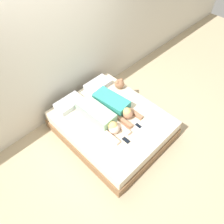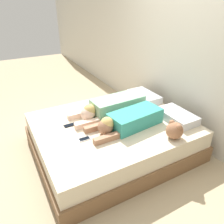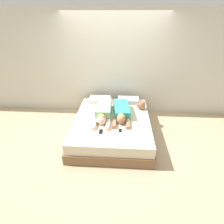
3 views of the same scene
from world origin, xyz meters
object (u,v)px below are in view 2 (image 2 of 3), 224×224
pillow_head_left (144,97)px  person_right (128,120)px  cell_phone_right (84,139)px  cell_phone_left (69,125)px  plush_toy (174,130)px  bed (112,136)px  pillow_head_right (177,116)px  person_left (111,107)px

pillow_head_left → person_right: (0.57, -0.67, 0.04)m
pillow_head_left → cell_phone_right: bearing=-66.1°
cell_phone_left → cell_phone_right: size_ratio=1.00×
plush_toy → cell_phone_left: bearing=-131.0°
person_right → cell_phone_right: (-0.01, -0.59, -0.09)m
bed → cell_phone_left: 0.60m
bed → plush_toy: 0.87m
pillow_head_right → plush_toy: (0.30, -0.33, 0.05)m
bed → pillow_head_right: size_ratio=3.77×
pillow_head_right → person_right: 0.69m
bed → person_left: bearing=153.4°
bed → person_left: person_left is taller
bed → pillow_head_right: (0.37, 0.79, 0.28)m
pillow_head_right → person_left: 0.89m
bed → pillow_head_right: 0.91m
pillow_head_right → person_right: bearing=-103.7°
person_right → cell_phone_right: bearing=-91.3°
person_right → cell_phone_left: (-0.39, -0.64, -0.09)m
pillow_head_right → cell_phone_left: bearing=-112.9°
cell_phone_right → pillow_head_left: bearing=113.9°
bed → plush_toy: size_ratio=9.55×
bed → cell_phone_right: size_ratio=14.23×
pillow_head_right → cell_phone_right: pillow_head_right is taller
pillow_head_right → cell_phone_right: 1.27m
bed → person_right: person_right is taller
cell_phone_right → plush_toy: (0.48, 0.93, 0.10)m
pillow_head_right → plush_toy: plush_toy is taller
pillow_head_right → cell_phone_left: pillow_head_right is taller
bed → person_right: bearing=30.1°
pillow_head_left → cell_phone_left: pillow_head_left is taller
bed → cell_phone_left: cell_phone_left is taller
person_right → cell_phone_right: 0.60m
plush_toy → bed: bearing=-145.6°
cell_phone_right → person_right: bearing=88.7°
person_left → pillow_head_left: bearing=103.6°
person_left → cell_phone_left: size_ratio=7.58×
pillow_head_right → cell_phone_left: (-0.55, -1.31, -0.05)m
bed → plush_toy: bearing=34.4°
cell_phone_right → person_left: bearing=124.4°
person_right → plush_toy: bearing=36.2°
person_left → cell_phone_left: (0.02, -0.62, -0.11)m
bed → cell_phone_right: 0.56m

